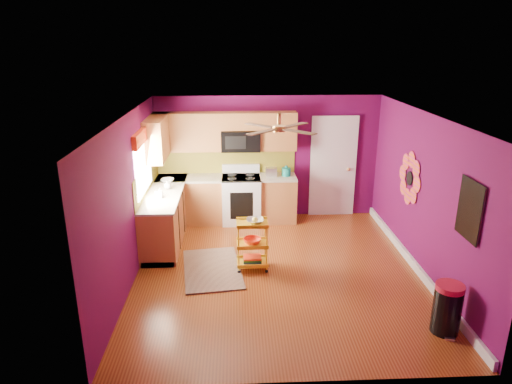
{
  "coord_description": "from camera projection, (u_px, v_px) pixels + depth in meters",
  "views": [
    {
      "loc": [
        -0.65,
        -6.52,
        3.55
      ],
      "look_at": [
        -0.33,
        0.4,
        1.22
      ],
      "focal_mm": 32.0,
      "sensor_mm": 36.0,
      "label": 1
    }
  ],
  "objects": [
    {
      "name": "soap_bottle_a",
      "position": [
        160.0,
        193.0,
        7.85
      ],
      "size": [
        0.08,
        0.08,
        0.17
      ],
      "primitive_type": "imported",
      "color": "#EA3F72",
      "rests_on": "lower_cabinets"
    },
    {
      "name": "lower_cabinets",
      "position": [
        201.0,
        208.0,
        8.86
      ],
      "size": [
        2.81,
        2.31,
        0.94
      ],
      "color": "brown",
      "rests_on": "ground"
    },
    {
      "name": "panel_door",
      "position": [
        333.0,
        168.0,
        9.4
      ],
      "size": [
        0.95,
        0.11,
        2.15
      ],
      "color": "white",
      "rests_on": "ground"
    },
    {
      "name": "counter_dish",
      "position": [
        168.0,
        180.0,
        8.74
      ],
      "size": [
        0.25,
        0.25,
        0.06
      ],
      "primitive_type": "imported",
      "color": "white",
      "rests_on": "lower_cabinets"
    },
    {
      "name": "room_envelope",
      "position": [
        281.0,
        174.0,
        6.81
      ],
      "size": [
        4.54,
        5.04,
        2.52
      ],
      "color": "#580A44",
      "rests_on": "ground"
    },
    {
      "name": "electric_range",
      "position": [
        241.0,
        199.0,
        9.21
      ],
      "size": [
        0.76,
        0.66,
        1.13
      ],
      "color": "white",
      "rests_on": "ground"
    },
    {
      "name": "left_window",
      "position": [
        143.0,
        152.0,
        7.68
      ],
      "size": [
        0.08,
        1.35,
        1.08
      ],
      "color": "white",
      "rests_on": "ground"
    },
    {
      "name": "shag_rug",
      "position": [
        212.0,
        269.0,
        7.39
      ],
      "size": [
        1.07,
        1.56,
        0.02
      ],
      "primitive_type": "cube",
      "rotation": [
        0.0,
        0.0,
        0.13
      ],
      "color": "black",
      "rests_on": "ground"
    },
    {
      "name": "ground",
      "position": [
        278.0,
        271.0,
        7.33
      ],
      "size": [
        5.0,
        5.0,
        0.0
      ],
      "primitive_type": "plane",
      "color": "#682D10",
      "rests_on": "ground"
    },
    {
      "name": "upper_cabinetry",
      "position": [
        205.0,
        135.0,
        8.76
      ],
      "size": [
        2.8,
        2.3,
        1.26
      ],
      "color": "brown",
      "rests_on": "ground"
    },
    {
      "name": "counter_cup",
      "position": [
        159.0,
        194.0,
        7.93
      ],
      "size": [
        0.13,
        0.13,
        0.1
      ],
      "primitive_type": "imported",
      "color": "white",
      "rests_on": "lower_cabinets"
    },
    {
      "name": "rolling_cart",
      "position": [
        253.0,
        243.0,
        7.27
      ],
      "size": [
        0.5,
        0.37,
        0.9
      ],
      "color": "gold",
      "rests_on": "ground"
    },
    {
      "name": "right_wall_art",
      "position": [
        434.0,
        191.0,
        6.65
      ],
      "size": [
        0.04,
        2.74,
        1.04
      ],
      "color": "black",
      "rests_on": "ground"
    },
    {
      "name": "soap_bottle_b",
      "position": [
        167.0,
        185.0,
        8.3
      ],
      "size": [
        0.13,
        0.13,
        0.17
      ],
      "primitive_type": "imported",
      "color": "white",
      "rests_on": "lower_cabinets"
    },
    {
      "name": "ceiling_fan",
      "position": [
        279.0,
        128.0,
        6.79
      ],
      "size": [
        1.01,
        1.01,
        0.26
      ],
      "color": "#BF8C3F",
      "rests_on": "ground"
    },
    {
      "name": "trash_can",
      "position": [
        447.0,
        308.0,
        5.72
      ],
      "size": [
        0.46,
        0.46,
        0.67
      ],
      "color": "black",
      "rests_on": "ground"
    },
    {
      "name": "teal_kettle",
      "position": [
        286.0,
        172.0,
        9.13
      ],
      "size": [
        0.18,
        0.18,
        0.21
      ],
      "color": "#128B7F",
      "rests_on": "lower_cabinets"
    },
    {
      "name": "toaster",
      "position": [
        271.0,
        172.0,
        9.08
      ],
      "size": [
        0.22,
        0.15,
        0.18
      ],
      "primitive_type": "cube",
      "color": "beige",
      "rests_on": "lower_cabinets"
    }
  ]
}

